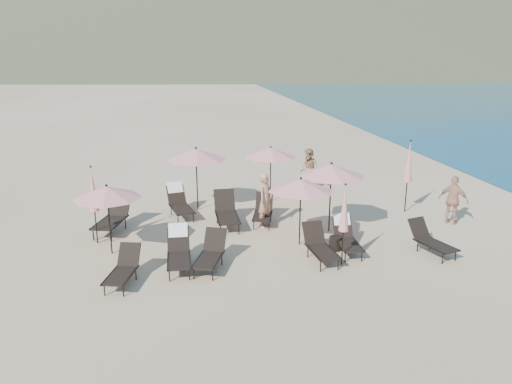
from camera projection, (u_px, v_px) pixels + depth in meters
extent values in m
plane|color=#D6BA8C|center=(310.00, 263.00, 13.74)|extent=(800.00, 800.00, 0.00)
cone|color=brown|center=(279.00, 12.00, 300.05)|extent=(690.00, 690.00, 55.00)
cone|color=brown|center=(451.00, 34.00, 351.30)|extent=(280.00, 280.00, 32.00)
cube|color=beige|center=(26.00, 8.00, 229.20)|extent=(22.00, 18.00, 48.00)
cube|color=beige|center=(102.00, 26.00, 296.06)|extent=(18.00, 16.00, 38.00)
cube|color=black|center=(120.00, 276.00, 12.25)|extent=(0.80, 1.18, 0.04)
cube|color=black|center=(129.00, 255.00, 12.87)|extent=(0.64, 0.53, 0.55)
cylinder|color=black|center=(104.00, 290.00, 11.89)|extent=(0.03, 0.03, 0.30)
cylinder|color=black|center=(118.00, 273.00, 12.77)|extent=(0.03, 0.03, 0.30)
cylinder|color=black|center=(123.00, 291.00, 11.85)|extent=(0.03, 0.03, 0.30)
cylinder|color=black|center=(136.00, 274.00, 12.73)|extent=(0.03, 0.03, 0.30)
cube|color=black|center=(110.00, 274.00, 12.32)|extent=(0.34, 1.18, 0.04)
cube|color=black|center=(131.00, 275.00, 12.27)|extent=(0.34, 1.18, 0.04)
cube|color=black|center=(179.00, 261.00, 13.07)|extent=(0.60, 1.16, 0.05)
cube|color=black|center=(178.00, 240.00, 13.74)|extent=(0.60, 0.44, 0.60)
cylinder|color=black|center=(169.00, 275.00, 12.62)|extent=(0.03, 0.03, 0.33)
cylinder|color=black|center=(170.00, 260.00, 13.57)|extent=(0.03, 0.03, 0.33)
cylinder|color=black|center=(189.00, 274.00, 12.70)|extent=(0.03, 0.03, 0.33)
cylinder|color=black|center=(188.00, 258.00, 13.65)|extent=(0.03, 0.03, 0.33)
cube|color=black|center=(168.00, 260.00, 13.07)|extent=(0.04, 1.31, 0.04)
cube|color=black|center=(190.00, 259.00, 13.16)|extent=(0.04, 1.31, 0.04)
cube|color=white|center=(178.00, 230.00, 13.81)|extent=(0.52, 0.27, 0.36)
cube|color=black|center=(208.00, 260.00, 13.11)|extent=(0.94, 1.28, 0.05)
cube|color=black|center=(215.00, 240.00, 13.77)|extent=(0.70, 0.60, 0.59)
cylinder|color=black|center=(194.00, 273.00, 12.75)|extent=(0.03, 0.03, 0.33)
cylinder|color=black|center=(204.00, 258.00, 13.68)|extent=(0.03, 0.03, 0.33)
cylinder|color=black|center=(213.00, 275.00, 12.67)|extent=(0.03, 0.03, 0.33)
cylinder|color=black|center=(222.00, 259.00, 13.60)|extent=(0.03, 0.03, 0.33)
cube|color=black|center=(198.00, 258.00, 13.20)|extent=(0.46, 1.23, 0.04)
cube|color=black|center=(219.00, 260.00, 13.11)|extent=(0.46, 1.23, 0.04)
cube|color=black|center=(323.00, 252.00, 13.63)|extent=(0.69, 1.20, 0.05)
cube|color=black|center=(314.00, 233.00, 14.28)|extent=(0.63, 0.49, 0.60)
cylinder|color=black|center=(321.00, 266.00, 13.17)|extent=(0.03, 0.03, 0.33)
cylinder|color=black|center=(308.00, 252.00, 14.09)|extent=(0.03, 0.03, 0.33)
cylinder|color=black|center=(338.00, 264.00, 13.28)|extent=(0.03, 0.03, 0.33)
cylinder|color=black|center=(325.00, 250.00, 14.21)|extent=(0.03, 0.03, 0.33)
cube|color=black|center=(312.00, 252.00, 13.60)|extent=(0.15, 1.30, 0.04)
cube|color=black|center=(332.00, 250.00, 13.74)|extent=(0.15, 1.30, 0.04)
cube|color=black|center=(349.00, 245.00, 14.18)|extent=(0.61, 1.11, 0.05)
cube|color=black|center=(343.00, 227.00, 14.81)|extent=(0.58, 0.44, 0.56)
cylinder|color=black|center=(345.00, 257.00, 13.77)|extent=(0.03, 0.03, 0.31)
cylinder|color=black|center=(336.00, 244.00, 14.66)|extent=(0.03, 0.03, 0.31)
cylinder|color=black|center=(362.00, 256.00, 13.82)|extent=(0.03, 0.03, 0.31)
cylinder|color=black|center=(352.00, 244.00, 14.71)|extent=(0.03, 0.03, 0.31)
cube|color=black|center=(339.00, 245.00, 14.20)|extent=(0.10, 1.22, 0.04)
cube|color=black|center=(358.00, 244.00, 14.25)|extent=(0.10, 1.22, 0.04)
cube|color=white|center=(342.00, 219.00, 14.87)|extent=(0.50, 0.28, 0.34)
cube|color=black|center=(437.00, 246.00, 14.12)|extent=(0.87, 1.24, 0.05)
cube|color=black|center=(419.00, 228.00, 14.69)|extent=(0.67, 0.57, 0.58)
cylinder|color=black|center=(442.00, 259.00, 13.66)|extent=(0.03, 0.03, 0.32)
cylinder|color=black|center=(418.00, 247.00, 14.49)|extent=(0.03, 0.03, 0.32)
cylinder|color=black|center=(455.00, 256.00, 13.86)|extent=(0.03, 0.03, 0.32)
cylinder|color=black|center=(430.00, 244.00, 14.69)|extent=(0.03, 0.03, 0.32)
cube|color=black|center=(428.00, 246.00, 14.04)|extent=(0.39, 1.22, 0.04)
cube|color=black|center=(443.00, 243.00, 14.27)|extent=(0.39, 1.22, 0.04)
cube|color=black|center=(109.00, 223.00, 15.77)|extent=(1.04, 1.47, 0.06)
cube|color=black|center=(119.00, 205.00, 16.53)|extent=(0.80, 0.68, 0.69)
cylinder|color=black|center=(93.00, 235.00, 15.33)|extent=(0.04, 0.04, 0.38)
cylinder|color=black|center=(109.00, 222.00, 16.42)|extent=(0.04, 0.04, 0.38)
cylinder|color=black|center=(111.00, 236.00, 15.26)|extent=(0.04, 0.04, 0.38)
cylinder|color=black|center=(125.00, 223.00, 16.35)|extent=(0.04, 0.04, 0.38)
cube|color=black|center=(100.00, 222.00, 15.86)|extent=(0.47, 1.45, 0.04)
cube|color=black|center=(120.00, 223.00, 15.78)|extent=(0.47, 1.45, 0.04)
cube|color=black|center=(182.00, 209.00, 17.24)|extent=(0.88, 1.33, 0.05)
cube|color=black|center=(176.00, 195.00, 17.89)|extent=(0.72, 0.59, 0.63)
cylinder|color=black|center=(178.00, 220.00, 16.74)|extent=(0.04, 0.04, 0.35)
cylinder|color=black|center=(171.00, 211.00, 17.67)|extent=(0.04, 0.04, 0.35)
cylinder|color=black|center=(193.00, 218.00, 16.93)|extent=(0.04, 0.04, 0.35)
cylinder|color=black|center=(186.00, 209.00, 17.86)|extent=(0.04, 0.04, 0.35)
cube|color=black|center=(173.00, 210.00, 17.17)|extent=(0.34, 1.35, 0.04)
cube|color=black|center=(190.00, 208.00, 17.39)|extent=(0.34, 1.35, 0.04)
cube|color=white|center=(175.00, 187.00, 17.95)|extent=(0.60, 0.40, 0.38)
cube|color=black|center=(228.00, 218.00, 16.25)|extent=(0.71, 1.35, 0.06)
cube|color=black|center=(224.00, 200.00, 17.02)|extent=(0.70, 0.52, 0.69)
cylinder|color=black|center=(221.00, 230.00, 15.73)|extent=(0.04, 0.04, 0.38)
cylinder|color=black|center=(217.00, 218.00, 16.83)|extent=(0.04, 0.04, 0.38)
cylinder|color=black|center=(239.00, 229.00, 15.83)|extent=(0.04, 0.04, 0.38)
cylinder|color=black|center=(234.00, 217.00, 16.92)|extent=(0.04, 0.04, 0.38)
cube|color=black|center=(217.00, 217.00, 16.25)|extent=(0.06, 1.51, 0.04)
cube|color=black|center=(238.00, 216.00, 16.36)|extent=(0.06, 1.51, 0.04)
cube|color=black|center=(262.00, 216.00, 16.61)|extent=(0.85, 1.25, 0.05)
cube|color=black|center=(264.00, 201.00, 17.26)|extent=(0.68, 0.56, 0.59)
cylinder|color=black|center=(254.00, 225.00, 16.22)|extent=(0.03, 0.03, 0.32)
cylinder|color=black|center=(257.00, 216.00, 17.16)|extent=(0.03, 0.03, 0.32)
cylinder|color=black|center=(269.00, 226.00, 16.18)|extent=(0.03, 0.03, 0.32)
cylinder|color=black|center=(271.00, 216.00, 17.12)|extent=(0.03, 0.03, 0.32)
cube|color=black|center=(254.00, 215.00, 16.68)|extent=(0.35, 1.25, 0.04)
cube|color=black|center=(271.00, 216.00, 16.63)|extent=(0.35, 1.25, 0.04)
cylinder|color=black|center=(109.00, 222.00, 14.15)|extent=(0.04, 0.04, 1.93)
cone|color=#FDA18F|center=(107.00, 192.00, 13.91)|extent=(1.93, 1.93, 0.35)
sphere|color=black|center=(106.00, 185.00, 13.85)|extent=(0.07, 0.07, 0.07)
cylinder|color=black|center=(300.00, 214.00, 14.80)|extent=(0.04, 0.04, 1.95)
cone|color=#FDA18F|center=(301.00, 185.00, 14.56)|extent=(1.95, 1.95, 0.35)
sphere|color=black|center=(301.00, 178.00, 14.50)|extent=(0.07, 0.07, 0.07)
cylinder|color=black|center=(330.00, 200.00, 15.89)|extent=(0.04, 0.04, 2.13)
cone|color=#FDA18F|center=(331.00, 170.00, 15.63)|extent=(2.13, 2.13, 0.39)
sphere|color=black|center=(332.00, 163.00, 15.57)|extent=(0.08, 0.08, 0.08)
cylinder|color=black|center=(197.00, 181.00, 18.05)|extent=(0.05, 0.05, 2.18)
cone|color=#FDA18F|center=(196.00, 154.00, 17.77)|extent=(2.18, 2.18, 0.39)
sphere|color=black|center=(196.00, 148.00, 17.71)|extent=(0.08, 0.08, 0.08)
cylinder|color=black|center=(271.00, 176.00, 19.10)|extent=(0.04, 0.04, 2.02)
cone|color=#FDA18F|center=(271.00, 152.00, 18.85)|extent=(2.02, 2.02, 0.37)
sphere|color=black|center=(271.00, 147.00, 18.79)|extent=(0.08, 0.08, 0.08)
cylinder|color=black|center=(342.00, 248.00, 13.52)|extent=(0.04, 0.04, 0.99)
cone|color=#FDA18F|center=(344.00, 208.00, 13.21)|extent=(0.27, 0.27, 1.26)
sphere|color=black|center=(346.00, 184.00, 13.03)|extent=(0.06, 0.06, 0.06)
cylinder|color=black|center=(406.00, 197.00, 17.95)|extent=(0.04, 0.04, 1.14)
cone|color=#FDA18F|center=(409.00, 162.00, 17.60)|extent=(0.31, 0.31, 1.45)
sphere|color=black|center=(411.00, 140.00, 17.39)|extent=(0.07, 0.07, 0.07)
cylinder|color=black|center=(96.00, 227.00, 15.04)|extent=(0.04, 0.04, 1.04)
cone|color=#FDA18F|center=(93.00, 189.00, 14.71)|extent=(0.28, 0.28, 1.32)
sphere|color=black|center=(91.00, 167.00, 14.52)|extent=(0.07, 0.07, 0.07)
cylinder|color=black|center=(181.00, 252.00, 13.95)|extent=(0.38, 0.38, 0.41)
cylinder|color=black|center=(335.00, 243.00, 14.59)|extent=(0.36, 0.36, 0.42)
imported|color=tan|center=(265.00, 200.00, 16.33)|extent=(0.76, 0.80, 1.83)
imported|color=#A07552|center=(309.00, 169.00, 20.72)|extent=(1.01, 1.07, 1.74)
imported|color=tan|center=(453.00, 200.00, 16.66)|extent=(0.96, 0.98, 1.66)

